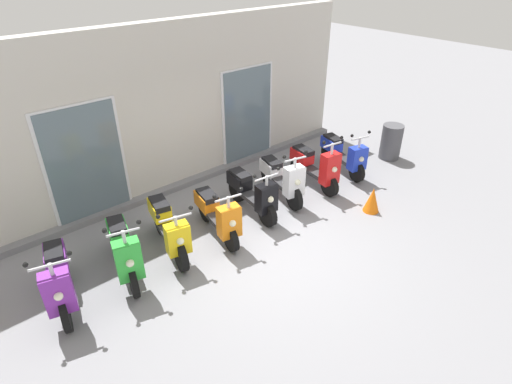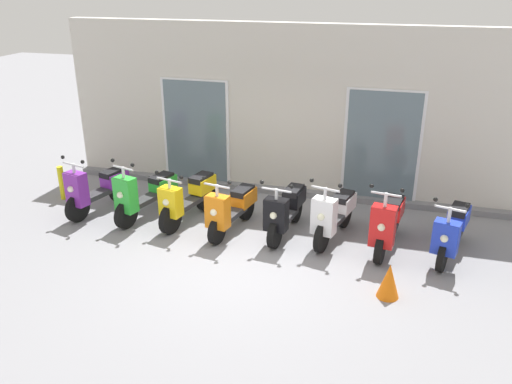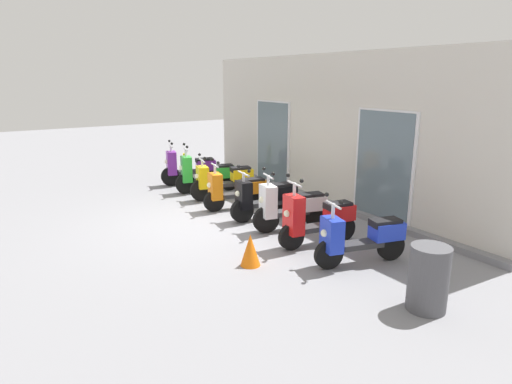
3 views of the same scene
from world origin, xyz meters
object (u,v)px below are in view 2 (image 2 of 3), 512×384
at_px(scooter_yellow, 188,198).
at_px(scooter_blue, 452,230).
at_px(scooter_purple, 97,188).
at_px(scooter_orange, 232,208).
at_px(scooter_white, 334,214).
at_px(curb_bollard, 62,183).
at_px(scooter_green, 145,193).
at_px(traffic_cone, 389,281).
at_px(scooter_red, 388,223).
at_px(scooter_black, 286,210).

distance_m(scooter_yellow, scooter_blue, 4.60).
relative_size(scooter_purple, scooter_orange, 1.03).
relative_size(scooter_white, curb_bollard, 2.23).
relative_size(scooter_green, traffic_cone, 3.15).
xyz_separation_m(scooter_green, scooter_orange, (1.74, -0.12, -0.03)).
bearing_deg(scooter_green, scooter_red, -0.73).
height_order(scooter_yellow, scooter_red, scooter_red).
xyz_separation_m(scooter_yellow, scooter_red, (3.59, -0.12, 0.02)).
distance_m(scooter_red, traffic_cone, 1.46).
distance_m(scooter_blue, traffic_cone, 1.76).
distance_m(scooter_orange, scooter_white, 1.80).
distance_m(scooter_yellow, scooter_red, 3.59).
xyz_separation_m(scooter_green, curb_bollard, (-2.05, 0.33, -0.13)).
height_order(scooter_green, scooter_blue, scooter_green).
relative_size(scooter_purple, curb_bollard, 2.27).
relative_size(scooter_purple, scooter_red, 1.03).
height_order(scooter_green, scooter_white, scooter_green).
height_order(scooter_black, traffic_cone, scooter_black).
bearing_deg(scooter_purple, scooter_black, 0.66).
relative_size(scooter_green, scooter_blue, 1.05).
bearing_deg(scooter_blue, scooter_yellow, 179.26).
bearing_deg(curb_bollard, scooter_purple, -18.59).
bearing_deg(scooter_yellow, scooter_blue, -0.74).
xyz_separation_m(scooter_purple, traffic_cone, (5.55, -1.48, -0.23)).
bearing_deg(traffic_cone, curb_bollard, 164.46).
xyz_separation_m(scooter_yellow, traffic_cone, (3.69, -1.56, -0.21)).
height_order(scooter_green, scooter_yellow, scooter_green).
xyz_separation_m(scooter_white, scooter_blue, (1.91, -0.06, -0.02)).
relative_size(scooter_black, scooter_red, 1.02).
bearing_deg(scooter_orange, scooter_blue, 1.84).
height_order(scooter_yellow, curb_bollard, scooter_yellow).
bearing_deg(scooter_black, scooter_yellow, 179.00).
xyz_separation_m(scooter_blue, curb_bollard, (-7.49, 0.34, -0.11)).
distance_m(scooter_orange, traffic_cone, 3.12).
bearing_deg(scooter_yellow, scooter_orange, -11.24).
xyz_separation_m(scooter_black, scooter_white, (0.84, 0.03, 0.02)).
xyz_separation_m(scooter_yellow, scooter_white, (2.68, 0.00, 0.01)).
relative_size(scooter_purple, scooter_black, 1.01).
xyz_separation_m(scooter_green, traffic_cone, (4.53, -1.50, -0.22)).
bearing_deg(scooter_white, scooter_yellow, -179.98).
relative_size(scooter_green, scooter_red, 1.06).
height_order(scooter_blue, curb_bollard, scooter_blue).
bearing_deg(scooter_red, scooter_purple, 179.57).
relative_size(scooter_yellow, curb_bollard, 2.36).
relative_size(scooter_black, scooter_blue, 1.01).
height_order(scooter_yellow, scooter_black, scooter_black).
xyz_separation_m(scooter_blue, traffic_cone, (-0.91, -1.50, -0.20)).
distance_m(scooter_purple, scooter_green, 1.01).
distance_m(scooter_green, scooter_black, 2.69).
relative_size(scooter_red, scooter_blue, 0.99).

